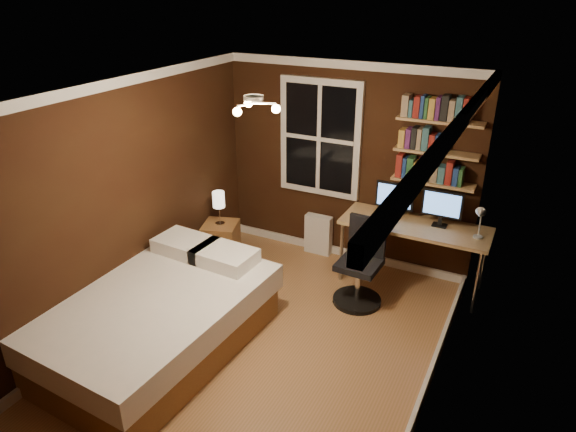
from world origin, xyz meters
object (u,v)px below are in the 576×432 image
at_px(bed, 154,318).
at_px(desk, 415,229).
at_px(bedside_lamp, 219,208).
at_px(office_chair, 360,272).
at_px(desk_lamp, 480,222).
at_px(monitor_left, 394,200).
at_px(radiator, 318,234).
at_px(monitor_right, 442,209).
at_px(nightstand, 221,242).

bearing_deg(bed, desk, 52.64).
height_order(bedside_lamp, office_chair, office_chair).
height_order(desk_lamp, office_chair, desk_lamp).
bearing_deg(monitor_left, desk_lamp, -11.24).
xyz_separation_m(radiator, office_chair, (0.87, -0.83, 0.11)).
height_order(bed, desk_lamp, desk_lamp).
bearing_deg(bedside_lamp, radiator, 36.43).
bearing_deg(monitor_right, office_chair, -134.72).
bearing_deg(bedside_lamp, office_chair, -2.13).
relative_size(monitor_right, office_chair, 0.45).
relative_size(bed, bedside_lamp, 5.38).
relative_size(nightstand, bedside_lamp, 1.20).
relative_size(desk, monitor_right, 3.76).
bearing_deg(desk, desk_lamp, -9.09).
bearing_deg(desk, bed, -130.64).
distance_m(desk, monitor_left, 0.40).
bearing_deg(radiator, desk_lamp, -9.77).
xyz_separation_m(desk, office_chair, (-0.42, -0.60, -0.36)).
bearing_deg(monitor_left, nightstand, -163.25).
bearing_deg(desk, monitor_right, 18.26).
xyz_separation_m(monitor_left, office_chair, (-0.14, -0.68, -0.63)).
bearing_deg(monitor_right, monitor_left, 180.00).
distance_m(radiator, desk_lamp, 2.14).
bearing_deg(radiator, nightstand, -143.57).
bearing_deg(office_chair, bed, -129.71).
relative_size(bed, desk_lamp, 5.32).
distance_m(desk, office_chair, 0.82).
distance_m(bed, nightstand, 1.78).
height_order(nightstand, monitor_right, monitor_right).
relative_size(bedside_lamp, desk_lamp, 0.99).
bearing_deg(nightstand, desk_lamp, -9.85).
bearing_deg(desk, nightstand, -167.17).
xyz_separation_m(monitor_right, office_chair, (-0.68, -0.68, -0.63)).
xyz_separation_m(nightstand, desk_lamp, (3.00, 0.42, 0.75)).
bearing_deg(monitor_right, desk_lamp, -24.10).
distance_m(bed, office_chair, 2.25).
distance_m(monitor_left, desk_lamp, 0.99).
relative_size(nightstand, monitor_right, 1.18).
relative_size(monitor_left, desk_lamp, 1.01).
bearing_deg(monitor_left, bedside_lamp, -163.25).
xyz_separation_m(desk, desk_lamp, (0.68, -0.11, 0.28)).
height_order(monitor_left, office_chair, monitor_left).
height_order(radiator, desk_lamp, desk_lamp).
height_order(desk, office_chair, office_chair).
relative_size(bed, radiator, 4.39).
distance_m(nightstand, desk_lamp, 3.12).
height_order(nightstand, radiator, radiator).
xyz_separation_m(monitor_right, desk_lamp, (0.43, -0.19, 0.01)).
distance_m(desk, monitor_right, 0.38).
distance_m(nightstand, office_chair, 1.90).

